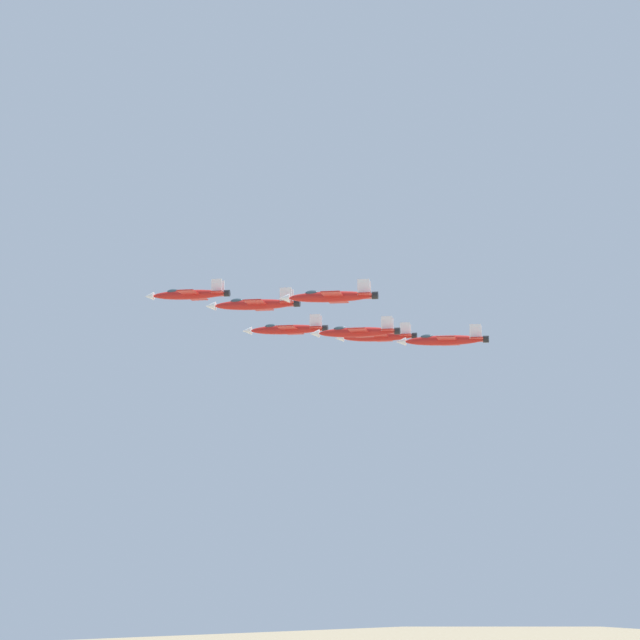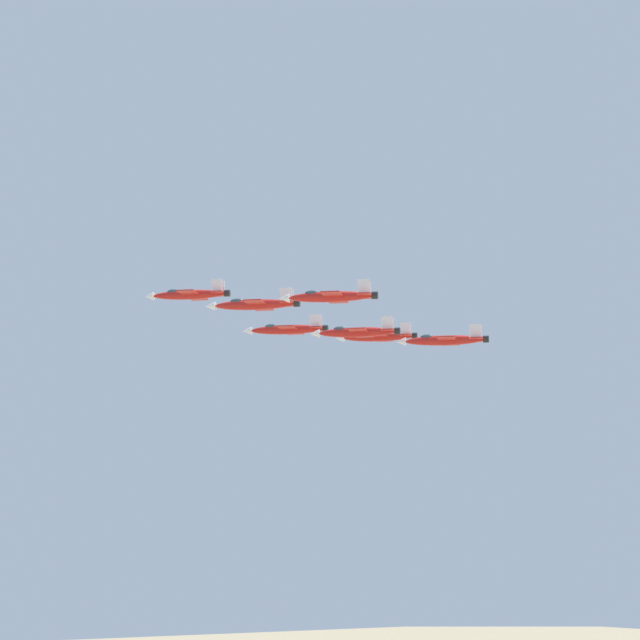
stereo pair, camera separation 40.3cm
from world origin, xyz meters
name	(u,v)px [view 2 (the right image)]	position (x,y,z in m)	size (l,w,h in m)	color
jet_lead	(189,294)	(21.13, 28.79, 105.50)	(14.28, 13.96, 3.71)	red
jet_left_wingman	(254,304)	(-0.96, 27.08, 100.28)	(14.46, 14.42, 3.79)	red
jet_right_wingman	(287,329)	(19.26, 6.72, 100.30)	(14.63, 14.38, 3.81)	red
jet_left_outer	(330,296)	(-23.04, 25.37, 98.45)	(13.80, 14.05, 3.66)	red
jet_right_outer	(378,337)	(17.39, -15.36, 100.54)	(14.39, 14.11, 3.74)	red
jet_slot_rear	(357,332)	(-2.82, 5.00, 96.90)	(14.30, 14.11, 3.73)	red
jet_trailing	(444,340)	(-14.80, -6.89, 94.81)	(14.36, 14.12, 3.74)	red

